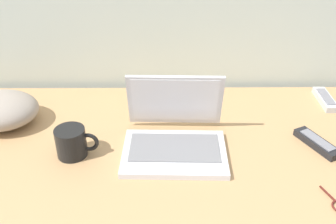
{
  "coord_description": "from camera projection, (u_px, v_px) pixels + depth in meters",
  "views": [
    {
      "loc": [
        0.01,
        -0.99,
        0.76
      ],
      "look_at": [
        0.02,
        0.0,
        0.15
      ],
      "focal_mm": 41.59,
      "sensor_mm": 36.0,
      "label": 1
    }
  ],
  "objects": [
    {
      "name": "desk",
      "position": [
        162.0,
        148.0,
        1.23
      ],
      "size": [
        1.6,
        0.76,
        0.03
      ],
      "color": "tan",
      "rests_on": "ground"
    },
    {
      "name": "laptop",
      "position": [
        175.0,
        134.0,
        1.19
      ],
      "size": [
        0.32,
        0.29,
        0.21
      ],
      "color": "silver",
      "rests_on": "desk"
    },
    {
      "name": "coffee_mug",
      "position": [
        72.0,
        142.0,
        1.15
      ],
      "size": [
        0.13,
        0.09,
        0.09
      ],
      "color": "black",
      "rests_on": "desk"
    },
    {
      "name": "remote_control_near",
      "position": [
        325.0,
        99.0,
        1.44
      ],
      "size": [
        0.05,
        0.16,
        0.02
      ],
      "color": "#B7B7B7",
      "rests_on": "desk"
    },
    {
      "name": "remote_control_far",
      "position": [
        317.0,
        143.0,
        1.21
      ],
      "size": [
        0.11,
        0.16,
        0.02
      ],
      "color": "black",
      "rests_on": "desk"
    },
    {
      "name": "cushion",
      "position": [
        0.0,
        110.0,
        1.3
      ],
      "size": [
        0.27,
        0.24,
        0.11
      ],
      "primitive_type": "ellipsoid",
      "rotation": [
        0.0,
        0.0,
        3.05
      ],
      "color": "gray",
      "rests_on": "desk"
    }
  ]
}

